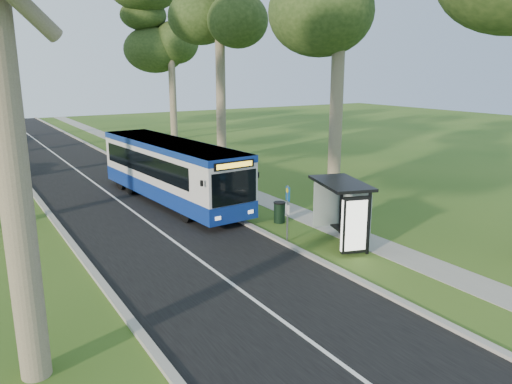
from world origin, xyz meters
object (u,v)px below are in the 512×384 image
(bus_shelter, at_px, (350,202))
(litter_bin, at_px, (279,212))
(bus_stop_sign, at_px, (288,207))
(bus, at_px, (171,171))

(bus_shelter, relative_size, litter_bin, 3.47)
(litter_bin, bearing_deg, bus_stop_sign, -117.34)
(bus_stop_sign, bearing_deg, bus_shelter, -34.35)
(bus, bearing_deg, bus_shelter, -76.36)
(bus, relative_size, litter_bin, 12.67)
(bus_stop_sign, height_order, bus_shelter, bus_shelter)
(bus_shelter, xyz_separation_m, litter_bin, (-0.50, 3.94, -1.27))
(bus_shelter, bearing_deg, bus_stop_sign, 151.06)
(bus, xyz_separation_m, bus_stop_sign, (1.50, -8.05, -0.18))
(bus, bearing_deg, litter_bin, -69.81)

